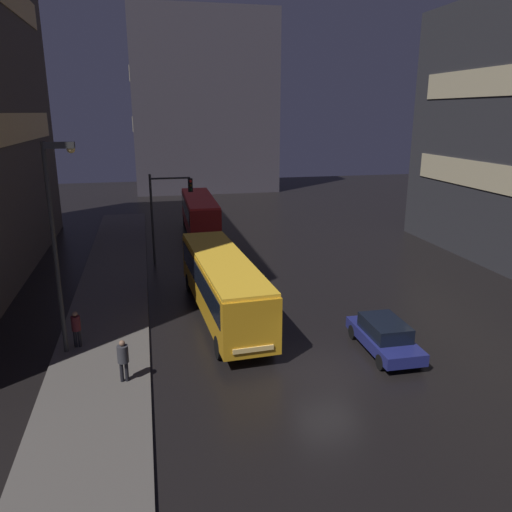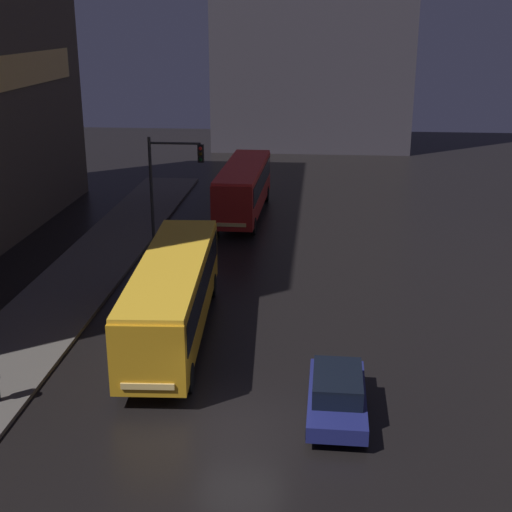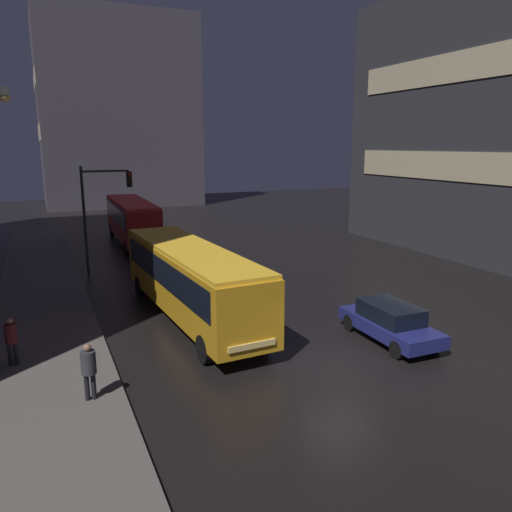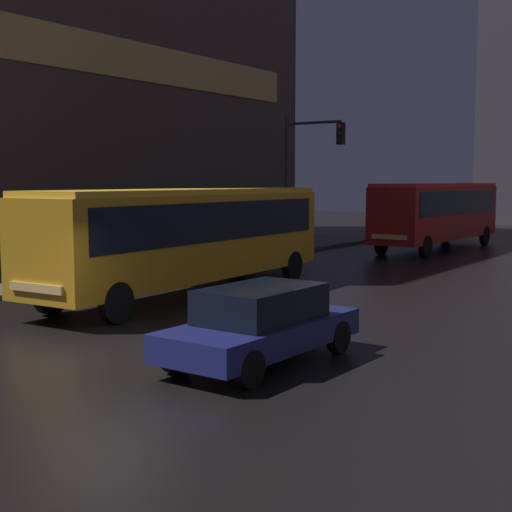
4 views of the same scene
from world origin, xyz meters
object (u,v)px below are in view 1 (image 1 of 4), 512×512
at_px(car_taxi, 384,336).
at_px(bus_near, 223,281).
at_px(bus_far, 200,212).
at_px(traffic_light_main, 166,204).
at_px(pedestrian_mid, 76,326).
at_px(street_lamp_sidewalk, 57,221).
at_px(pedestrian_near, 123,357).

bearing_deg(car_taxi, bus_near, -39.38).
xyz_separation_m(bus_far, traffic_light_main, (-3.01, -7.56, 2.10)).
xyz_separation_m(bus_near, traffic_light_main, (-2.20, 10.27, 2.16)).
distance_m(pedestrian_mid, street_lamp_sidewalk, 4.74).
height_order(pedestrian_mid, traffic_light_main, traffic_light_main).
bearing_deg(car_taxi, bus_far, -75.98).
height_order(bus_far, pedestrian_mid, bus_far).
height_order(bus_near, pedestrian_mid, bus_near).
relative_size(pedestrian_near, street_lamp_sidewalk, 0.19).
bearing_deg(street_lamp_sidewalk, car_taxi, -11.38).
distance_m(bus_far, pedestrian_near, 24.16).
xyz_separation_m(bus_near, street_lamp_sidewalk, (-6.98, -2.60, 3.91)).
bearing_deg(street_lamp_sidewalk, pedestrian_mid, 58.10).
bearing_deg(bus_far, street_lamp_sidewalk, 70.26).
xyz_separation_m(bus_far, car_taxi, (5.40, -23.08, -1.26)).
xyz_separation_m(bus_near, car_taxi, (6.21, -5.25, -1.20)).
relative_size(pedestrian_near, traffic_light_main, 0.28).
bearing_deg(traffic_light_main, pedestrian_mid, -110.00).
bearing_deg(street_lamp_sidewalk, pedestrian_near, -53.25).
bearing_deg(bus_near, street_lamp_sidewalk, 17.21).
relative_size(traffic_light_main, street_lamp_sidewalk, 0.69).
height_order(bus_far, pedestrian_near, bus_far).
height_order(bus_near, bus_far, bus_far).
distance_m(pedestrian_near, pedestrian_mid, 4.02).
xyz_separation_m(pedestrian_near, traffic_light_main, (2.48, 15.96, 2.93)).
height_order(car_taxi, pedestrian_near, pedestrian_near).
bearing_deg(car_taxi, street_lamp_sidewalk, -10.52).
distance_m(bus_near, car_taxi, 8.22).
relative_size(car_taxi, street_lamp_sidewalk, 0.50).
relative_size(bus_far, car_taxi, 2.47).
bearing_deg(pedestrian_near, car_taxi, 98.05).
height_order(bus_far, car_taxi, bus_far).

